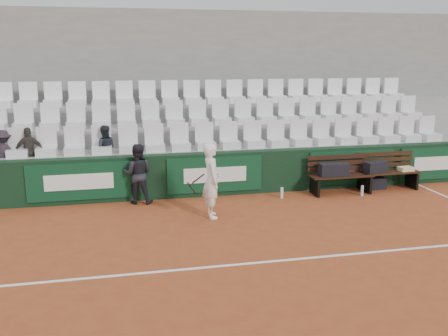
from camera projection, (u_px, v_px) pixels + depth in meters
ground at (275, 261)px, 7.92m from camera, size 80.00×80.00×0.00m
court_baseline at (275, 261)px, 7.92m from camera, size 18.00×0.06×0.01m
back_barrier at (225, 173)px, 11.62m from camera, size 18.00×0.34×1.00m
grandstand_tier_front at (217, 167)px, 12.21m from camera, size 18.00×0.95×1.00m
grandstand_tier_mid at (209, 151)px, 13.07m from camera, size 18.00×0.95×1.45m
grandstand_tier_back at (203, 137)px, 13.92m from camera, size 18.00×0.95×1.90m
grandstand_rear_wall at (199, 90)px, 14.23m from camera, size 18.00×0.30×4.40m
seat_row_front at (218, 136)px, 11.86m from camera, size 11.90×0.44×0.63m
seat_row_mid at (210, 112)px, 12.67m from camera, size 11.90×0.44×0.63m
seat_row_back at (204, 92)px, 13.47m from camera, size 11.90×0.44×0.63m
bench_left at (341, 184)px, 11.73m from camera, size 1.50×0.56×0.45m
bench_right at (388, 180)px, 12.09m from camera, size 1.50×0.56×0.45m
sports_bag_left at (334, 169)px, 11.59m from camera, size 0.69×0.31×0.29m
sports_bag_right at (375, 167)px, 11.90m from camera, size 0.61×0.39×0.26m
towel at (406, 169)px, 12.08m from camera, size 0.36×0.27×0.10m
sports_bag_ground at (375, 183)px, 12.16m from camera, size 0.48×0.31×0.28m
water_bottle_near at (282, 193)px, 11.36m from camera, size 0.07×0.07×0.25m
water_bottle_far at (362, 191)px, 11.56m from camera, size 0.07×0.07×0.24m
tennis_player at (211, 180)px, 9.93m from camera, size 0.68×0.55×1.51m
ball_kid at (138, 174)px, 10.88m from camera, size 0.74×0.63×1.32m
spectator_a at (2, 133)px, 10.86m from camera, size 0.70×0.43×1.05m
spectator_b at (28, 132)px, 10.97m from camera, size 0.67×0.33×1.09m
spectator_c at (104, 129)px, 11.31m from camera, size 0.53×0.42×1.09m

